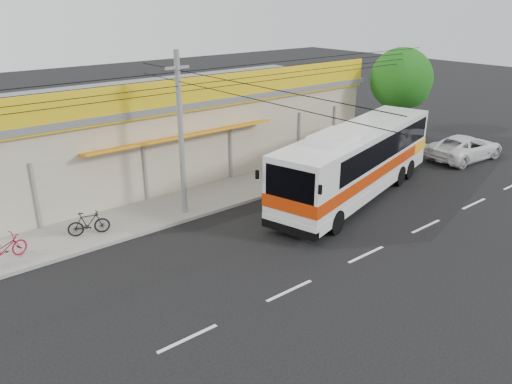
# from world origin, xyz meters

# --- Properties ---
(ground) EXTENTS (120.00, 120.00, 0.00)m
(ground) POSITION_xyz_m (0.00, 0.00, 0.00)
(ground) COLOR black
(ground) RESTS_ON ground
(sidewalk) EXTENTS (30.00, 3.20, 0.15)m
(sidewalk) POSITION_xyz_m (0.00, 6.00, 0.07)
(sidewalk) COLOR gray
(sidewalk) RESTS_ON ground
(lane_markings) EXTENTS (50.00, 0.12, 0.01)m
(lane_markings) POSITION_xyz_m (0.00, -2.50, 0.00)
(lane_markings) COLOR silver
(lane_markings) RESTS_ON ground
(storefront_building) EXTENTS (22.60, 9.20, 5.70)m
(storefront_building) POSITION_xyz_m (-0.01, 11.54, 2.30)
(storefront_building) COLOR #ABA28A
(storefront_building) RESTS_ON ground
(coach_bus) EXTENTS (12.49, 5.63, 3.77)m
(coach_bus) POSITION_xyz_m (4.46, 1.77, 2.02)
(coach_bus) COLOR silver
(coach_bus) RESTS_ON ground
(motorbike_red) EXTENTS (1.95, 1.23, 0.97)m
(motorbike_red) POSITION_xyz_m (-10.92, 5.38, 0.63)
(motorbike_red) COLOR maroon
(motorbike_red) RESTS_ON sidewalk
(motorbike_dark) EXTENTS (1.74, 0.95, 1.01)m
(motorbike_dark) POSITION_xyz_m (-7.64, 5.59, 0.65)
(motorbike_dark) COLOR black
(motorbike_dark) RESTS_ON sidewalk
(white_car) EXTENTS (5.42, 2.78, 1.46)m
(white_car) POSITION_xyz_m (14.24, 1.59, 0.73)
(white_car) COLOR white
(white_car) RESTS_ON ground
(utility_pole) EXTENTS (34.00, 14.00, 7.27)m
(utility_pole) POSITION_xyz_m (-3.39, 5.12, 6.00)
(utility_pole) COLOR slate
(utility_pole) RESTS_ON ground
(tree_near) EXTENTS (3.85, 3.85, 6.39)m
(tree_near) POSITION_xyz_m (13.10, 5.70, 4.32)
(tree_near) COLOR #362515
(tree_near) RESTS_ON ground
(tree_far) EXTENTS (3.45, 3.45, 5.72)m
(tree_far) POSITION_xyz_m (16.65, 8.02, 3.87)
(tree_far) COLOR #362515
(tree_far) RESTS_ON ground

